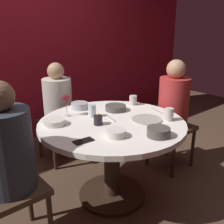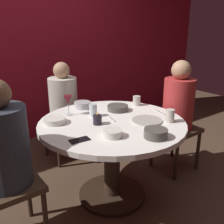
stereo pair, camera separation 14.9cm
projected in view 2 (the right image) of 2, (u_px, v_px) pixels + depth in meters
ground_plane at (112, 195)px, 2.38m from camera, size 8.00×8.00×0.00m
back_wall at (32, 40)px, 3.27m from camera, size 6.00×0.10×2.60m
dining_table at (112, 140)px, 2.20m from camera, size 1.21×1.21×0.72m
seated_diner_left at (3, 149)px, 1.66m from camera, size 0.40×0.40×1.18m
seated_diner_back at (63, 101)px, 2.85m from camera, size 0.40×0.40×1.11m
seated_diner_right at (178, 105)px, 2.61m from camera, size 0.40×0.40×1.16m
candle_holder at (97, 120)px, 2.07m from camera, size 0.07×0.07×0.10m
wine_glass at (68, 101)px, 2.26m from camera, size 0.08×0.08×0.18m
dinner_plate at (147, 120)px, 2.14m from camera, size 0.25×0.25×0.01m
cell_phone at (80, 140)px, 1.79m from camera, size 0.14×0.08×0.01m
bowl_serving_large at (82, 105)px, 2.47m from camera, size 0.16×0.16×0.06m
bowl_salad_center at (118, 108)px, 2.41m from camera, size 0.19×0.19×0.05m
bowl_small_white at (156, 133)px, 1.83m from camera, size 0.17×0.17×0.06m
bowl_sauce_side at (55, 121)px, 2.10m from camera, size 0.18×0.18×0.05m
bowl_rice_portion at (113, 133)px, 1.84m from camera, size 0.14×0.14×0.05m
cup_near_candle at (93, 110)px, 2.24m from camera, size 0.07×0.07×0.11m
cup_by_left_diner at (137, 101)px, 2.55m from camera, size 0.07×0.07×0.09m
cup_by_right_diner at (170, 116)px, 2.11m from camera, size 0.07×0.07×0.11m
fork_near_plate at (159, 112)px, 2.37m from camera, size 0.06×0.18×0.01m
knife_near_plate at (111, 118)px, 2.20m from camera, size 0.06×0.18×0.01m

